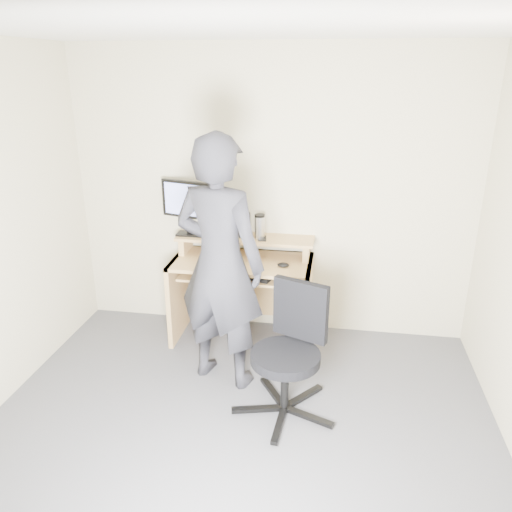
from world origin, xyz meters
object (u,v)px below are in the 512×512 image
(desk, at_px, (244,278))
(office_chair, at_px, (290,347))
(monitor, at_px, (188,203))
(person, at_px, (220,264))

(desk, height_order, office_chair, office_chair)
(monitor, distance_m, office_chair, 1.62)
(office_chair, bearing_deg, person, 173.88)
(desk, xyz_separation_m, person, (-0.04, -0.70, 0.41))
(monitor, bearing_deg, office_chair, -29.80)
(monitor, bearing_deg, person, -42.72)
(desk, height_order, monitor, monitor)
(office_chair, distance_m, person, 0.78)
(desk, relative_size, person, 0.63)
(desk, xyz_separation_m, monitor, (-0.49, 0.05, 0.65))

